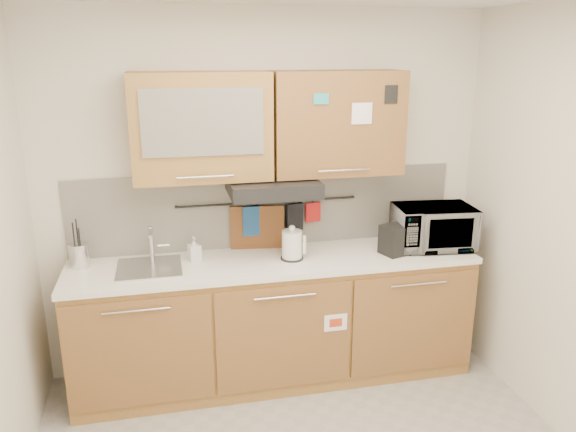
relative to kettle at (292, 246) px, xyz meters
name	(u,v)px	position (x,y,z in m)	size (l,w,h in m)	color
wall_back	(266,195)	(-0.12, 0.34, 0.28)	(3.20, 3.20, 0.00)	silver
base_cabinet	(276,326)	(-0.12, 0.03, -0.61)	(2.80, 0.64, 0.88)	#A7773B
countertop	(275,262)	(-0.12, 0.03, -0.12)	(2.82, 0.62, 0.04)	white
backsplash	(267,209)	(-0.12, 0.32, 0.18)	(2.80, 0.02, 0.56)	silver
upper_cabinets	(270,125)	(-0.12, 0.16, 0.81)	(1.82, 0.37, 0.70)	#A7773B
range_hood	(273,187)	(-0.12, 0.09, 0.40)	(0.60, 0.46, 0.10)	black
sink	(150,267)	(-0.96, 0.04, -0.09)	(0.42, 0.40, 0.26)	silver
utensil_rail	(268,202)	(-0.12, 0.29, 0.24)	(0.02, 0.02, 1.30)	black
utensil_crock	(79,255)	(-1.42, 0.16, -0.01)	(0.17, 0.17, 0.33)	silver
kettle	(292,246)	(0.00, 0.00, 0.00)	(0.19, 0.18, 0.25)	silver
toaster	(400,238)	(0.78, -0.04, 0.01)	(0.31, 0.24, 0.21)	black
microwave	(433,227)	(1.06, 0.01, 0.06)	(0.56, 0.38, 0.31)	#999999
soap_bottle	(194,249)	(-0.66, 0.11, -0.01)	(0.08, 0.08, 0.17)	#999999
cutting_board	(257,238)	(-0.20, 0.27, -0.02)	(0.39, 0.03, 0.48)	brown
oven_mitt	(252,221)	(-0.24, 0.27, 0.11)	(0.13, 0.03, 0.22)	navy
dark_pouch	(294,217)	(0.08, 0.27, 0.12)	(0.13, 0.04, 0.20)	black
pot_holder	(313,212)	(0.22, 0.27, 0.15)	(0.12, 0.02, 0.14)	#AD1717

